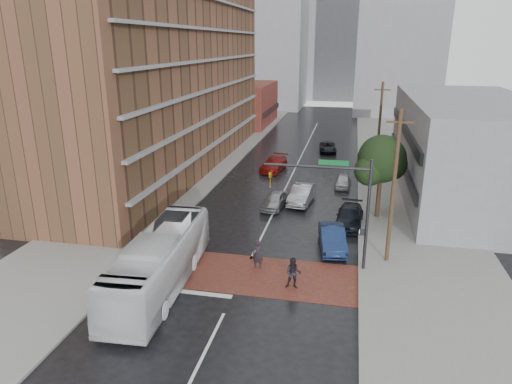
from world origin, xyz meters
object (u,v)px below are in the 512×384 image
Objects in this scene: car_travel_c at (274,164)px; car_parked_mid at (349,217)px; pedestrian_b at (293,273)px; suv_travel at (328,147)px; pedestrian_a at (258,254)px; transit_bus at (160,261)px; car_travel_a at (275,200)px; car_parked_far at (343,181)px; car_travel_b at (302,194)px; car_parked_near at (332,238)px.

car_travel_c reaches higher than car_parked_mid.
suv_travel is (-0.11, 35.81, -0.33)m from pedestrian_b.
pedestrian_a reaches higher than pedestrian_b.
pedestrian_b is 25.92m from car_travel_c.
car_travel_a is (4.25, 14.71, -0.96)m from transit_bus.
car_parked_far is (2.38, -15.19, -0.01)m from suv_travel.
pedestrian_a is 0.39× the size of car_parked_mid.
car_travel_a reaches higher than suv_travel.
car_parked_mid is (3.05, 10.58, -0.24)m from pedestrian_b.
car_travel_b is at bearing 91.50° from pedestrian_b.
suv_travel is 29.97m from car_parked_near.
suv_travel is (1.09, 20.76, -0.18)m from car_travel_b.
pedestrian_a reaches higher than car_parked_mid.
transit_bus is 24.19m from car_parked_far.
car_travel_b is 6.17m from car_parked_mid.
car_parked_near is 14.71m from car_parked_far.
suv_travel is 1.25× the size of car_parked_far.
car_travel_b reaches higher than car_parked_far.
suv_travel is (5.41, 10.48, -0.12)m from car_travel_c.
car_travel_a is at bearing 161.44° from car_parked_mid.
car_parked_mid is at bearing 45.23° from transit_bus.
transit_bus is 7.76m from pedestrian_b.
car_parked_mid is at bearing -51.20° from car_travel_c.
pedestrian_a is at bearing -118.86° from car_parked_mid.
car_parked_far is at bearing 98.64° from car_parked_mid.
pedestrian_a is 23.51m from car_travel_c.
car_travel_a is at bearing -103.77° from suv_travel.
transit_bus is 17.71m from car_travel_b.
transit_bus reaches higher than pedestrian_b.
car_parked_mid is (3.16, -25.23, 0.08)m from suv_travel.
car_travel_c is 1.13× the size of suv_travel.
car_parked_mid is (1.10, 4.66, -0.07)m from car_parked_near.
car_parked_mid reaches higher than suv_travel.
transit_bus is at bearing -106.96° from suv_travel.
pedestrian_b is at bearing -69.06° from car_travel_c.
suv_travel reaches higher than car_parked_far.
car_parked_mid is (6.40, -2.68, 0.01)m from car_travel_a.
car_travel_c is 1.09× the size of car_parked_near.
car_travel_a is at bearing 117.30° from car_parked_near.
car_parked_near reaches higher than car_parked_mid.
car_parked_mid is at bearing -39.86° from car_travel_b.
transit_bus reaches higher than car_parked_mid.
car_travel_c is at bearing 82.32° from transit_bus.
car_travel_b reaches higher than suv_travel.
car_travel_c is (-2.16, 12.07, 0.04)m from car_travel_a.
transit_bus is 2.32× the size of car_travel_c.
pedestrian_b is at bearing -94.71° from car_parked_far.
car_travel_c is at bearing 102.50° from car_parked_near.
suv_travel is at bearing 100.45° from car_parked_far.
car_travel_b is 20.79m from suv_travel.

